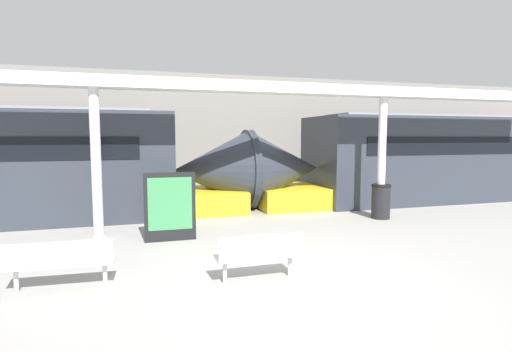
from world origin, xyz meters
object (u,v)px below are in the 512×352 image
train_left (453,159)px  support_column_far (382,158)px  poster_board (170,207)px  bench_near (260,253)px  support_column_near (96,163)px  trash_bin (381,201)px  bench_far (60,260)px

train_left → support_column_far: size_ratio=4.72×
train_left → support_column_far: (-4.97, -2.59, 0.25)m
poster_board → support_column_far: size_ratio=0.45×
bench_near → support_column_near: size_ratio=0.41×
bench_near → support_column_far: size_ratio=0.41×
support_column_near → train_left: bearing=11.5°
trash_bin → support_column_far: (0.05, 0.09, 1.26)m
support_column_near → support_column_far: same height
bench_near → support_column_far: (4.97, 3.96, 1.29)m
bench_far → support_column_near: (0.27, 3.46, 1.29)m
bench_far → trash_bin: trash_bin is taller
poster_board → support_column_near: support_column_near is taller
poster_board → support_column_near: 2.11m
support_column_far → poster_board: bearing=-171.3°
bench_far → poster_board: (1.89, 2.52, 0.32)m
trash_bin → support_column_near: (-7.75, 0.09, 1.26)m
trash_bin → support_column_far: size_ratio=0.28×
poster_board → support_column_far: bearing=8.7°
support_column_near → poster_board: bearing=-30.0°
support_column_far → trash_bin: bearing=-116.8°
bench_near → trash_bin: trash_bin is taller
bench_far → support_column_near: 3.70m
bench_near → bench_far: (-3.10, 0.50, 0.00)m
train_left → poster_board: 11.71m
support_column_near → bench_far: bearing=-94.4°
bench_near → train_left: bearing=32.8°
train_left → trash_bin: size_ratio=16.57×
bench_near → support_column_near: bearing=124.9°
train_left → bench_far: size_ratio=10.17×
train_left → support_column_near: (-12.77, -2.59, 0.25)m
bench_near → trash_bin: size_ratio=1.43×
support_column_near → support_column_far: (7.80, 0.00, 0.00)m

